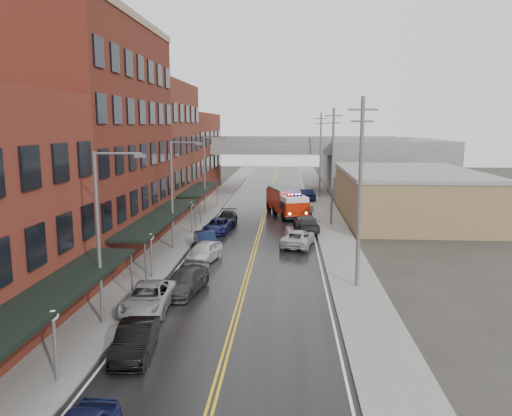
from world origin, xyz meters
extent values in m
cube|color=black|center=(0.00, 30.00, 0.01)|extent=(11.00, 160.00, 0.02)
cube|color=slate|center=(-7.30, 30.00, 0.07)|extent=(3.00, 160.00, 0.15)
cube|color=slate|center=(7.30, 30.00, 0.07)|extent=(3.00, 160.00, 0.15)
cube|color=gray|center=(-5.65, 30.00, 0.07)|extent=(0.30, 160.00, 0.15)
cube|color=gray|center=(5.65, 30.00, 0.07)|extent=(0.30, 160.00, 0.15)
cube|color=#591D17|center=(-13.30, 23.00, 9.00)|extent=(9.00, 20.00, 18.00)
cube|color=maroon|center=(-13.30, 40.50, 7.50)|extent=(9.00, 15.00, 15.00)
cube|color=maroon|center=(-13.30, 58.00, 6.00)|extent=(9.00, 20.00, 12.00)
cube|color=#90764E|center=(16.00, 40.00, 2.50)|extent=(14.00, 22.00, 5.00)
cube|color=slate|center=(18.00, 70.00, 4.00)|extent=(18.00, 30.00, 8.00)
cube|color=black|center=(-7.50, 4.00, 3.00)|extent=(2.60, 16.00, 0.18)
cylinder|color=slate|center=(-6.35, 11.60, 1.50)|extent=(0.10, 0.10, 3.00)
cube|color=black|center=(-7.50, 23.00, 3.00)|extent=(2.60, 18.00, 0.18)
cylinder|color=slate|center=(-6.35, 14.40, 1.50)|extent=(0.10, 0.10, 3.00)
cylinder|color=slate|center=(-6.35, 31.60, 1.50)|extent=(0.10, 0.10, 3.00)
cube|color=black|center=(-7.50, 40.50, 3.00)|extent=(2.60, 13.00, 0.18)
cylinder|color=slate|center=(-6.35, 34.40, 1.50)|extent=(0.10, 0.10, 3.00)
cylinder|color=slate|center=(-6.35, 46.60, 1.50)|extent=(0.10, 0.10, 3.00)
cylinder|color=#59595B|center=(-6.40, 2.00, 1.40)|extent=(0.14, 0.14, 2.80)
sphere|color=silver|center=(-6.40, 2.00, 2.90)|extent=(0.44, 0.44, 0.44)
cylinder|color=#59595B|center=(-6.40, 16.00, 1.40)|extent=(0.14, 0.14, 2.80)
sphere|color=silver|center=(-6.40, 16.00, 2.90)|extent=(0.44, 0.44, 0.44)
cylinder|color=#59595B|center=(-6.40, 30.00, 1.40)|extent=(0.14, 0.14, 2.80)
sphere|color=silver|center=(-6.40, 30.00, 2.90)|extent=(0.44, 0.44, 0.44)
cylinder|color=#59595B|center=(-6.80, 8.00, 4.50)|extent=(0.18, 0.18, 9.00)
cylinder|color=#59595B|center=(-5.60, 8.00, 8.90)|extent=(2.40, 0.12, 0.12)
cube|color=#59595B|center=(-4.50, 8.00, 8.80)|extent=(0.50, 0.22, 0.18)
cylinder|color=#59595B|center=(-6.80, 24.00, 4.50)|extent=(0.18, 0.18, 9.00)
cylinder|color=#59595B|center=(-5.60, 24.00, 8.90)|extent=(2.40, 0.12, 0.12)
cube|color=#59595B|center=(-4.50, 24.00, 8.80)|extent=(0.50, 0.22, 0.18)
cylinder|color=#59595B|center=(-6.80, 40.00, 4.50)|extent=(0.18, 0.18, 9.00)
cylinder|color=#59595B|center=(-5.60, 40.00, 8.90)|extent=(2.40, 0.12, 0.12)
cube|color=#59595B|center=(-4.50, 40.00, 8.80)|extent=(0.50, 0.22, 0.18)
cylinder|color=#59595B|center=(7.20, 15.00, 6.00)|extent=(0.24, 0.24, 12.00)
cube|color=#59595B|center=(7.20, 15.00, 11.20)|extent=(1.80, 0.12, 0.12)
cube|color=#59595B|center=(7.20, 15.00, 10.50)|extent=(1.40, 0.12, 0.12)
cylinder|color=#59595B|center=(7.20, 35.00, 6.00)|extent=(0.24, 0.24, 12.00)
cube|color=#59595B|center=(7.20, 35.00, 11.20)|extent=(1.80, 0.12, 0.12)
cube|color=#59595B|center=(7.20, 35.00, 10.50)|extent=(1.40, 0.12, 0.12)
cylinder|color=#59595B|center=(7.20, 55.00, 6.00)|extent=(0.24, 0.24, 12.00)
cube|color=#59595B|center=(7.20, 55.00, 11.20)|extent=(1.80, 0.12, 0.12)
cube|color=#59595B|center=(7.20, 55.00, 10.50)|extent=(1.40, 0.12, 0.12)
cube|color=slate|center=(0.00, 62.00, 6.75)|extent=(40.00, 10.00, 1.50)
cube|color=slate|center=(-11.00, 62.00, 3.00)|extent=(1.60, 8.00, 6.00)
cube|color=slate|center=(11.00, 62.00, 3.00)|extent=(1.60, 8.00, 6.00)
cube|color=#B01D08|center=(2.19, 41.53, 1.66)|extent=(4.26, 6.40, 2.24)
cube|color=#B01D08|center=(3.40, 37.54, 1.34)|extent=(3.36, 3.43, 1.60)
cube|color=silver|center=(3.40, 37.54, 2.40)|extent=(3.17, 3.19, 0.53)
cube|color=black|center=(3.33, 37.75, 1.66)|extent=(3.07, 2.42, 0.85)
cube|color=slate|center=(2.19, 41.53, 2.94)|extent=(3.88, 5.91, 0.32)
cube|color=black|center=(3.40, 37.54, 2.76)|extent=(1.72, 0.78, 0.15)
sphere|color=#FF0C0C|center=(2.83, 37.37, 2.84)|extent=(0.21, 0.21, 0.21)
sphere|color=#1933FF|center=(3.96, 37.71, 2.84)|extent=(0.21, 0.21, 0.21)
cylinder|color=black|center=(2.30, 37.10, 0.53)|extent=(1.13, 0.67, 1.07)
cylinder|color=black|center=(4.55, 37.78, 0.53)|extent=(1.13, 0.67, 1.07)
cylinder|color=black|center=(1.22, 40.68, 0.53)|extent=(1.13, 0.67, 1.07)
cylinder|color=black|center=(3.47, 41.36, 0.53)|extent=(1.13, 0.67, 1.07)
cylinder|color=black|center=(0.44, 43.23, 0.53)|extent=(1.13, 0.67, 1.07)
cylinder|color=black|center=(2.69, 43.92, 0.53)|extent=(1.13, 0.67, 1.07)
imported|color=black|center=(-4.04, 4.70, 0.72)|extent=(1.93, 4.51, 1.45)
imported|color=gray|center=(-5.00, 10.20, 0.74)|extent=(2.55, 5.35, 1.47)
imported|color=#2B2B2E|center=(-3.60, 13.33, 0.72)|extent=(2.80, 5.20, 1.43)
imported|color=silver|center=(-3.60, 20.48, 0.77)|extent=(2.65, 4.77, 1.53)
imported|color=black|center=(-4.11, 24.39, 0.72)|extent=(2.84, 4.64, 1.45)
imported|color=#121546|center=(-4.03, 30.89, 0.67)|extent=(2.59, 4.97, 1.34)
imported|color=black|center=(-3.60, 34.80, 0.70)|extent=(2.06, 4.85, 1.40)
imported|color=#A9ADB1|center=(3.62, 25.84, 0.72)|extent=(3.32, 5.54, 1.44)
imported|color=#262628|center=(4.53, 32.08, 0.78)|extent=(2.64, 5.57, 1.57)
imported|color=silver|center=(4.55, 41.80, 0.68)|extent=(2.76, 4.31, 1.37)
imported|color=black|center=(5.00, 52.20, 0.83)|extent=(2.90, 5.30, 1.66)
camera|label=1|loc=(2.78, -16.02, 10.27)|focal=35.00mm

